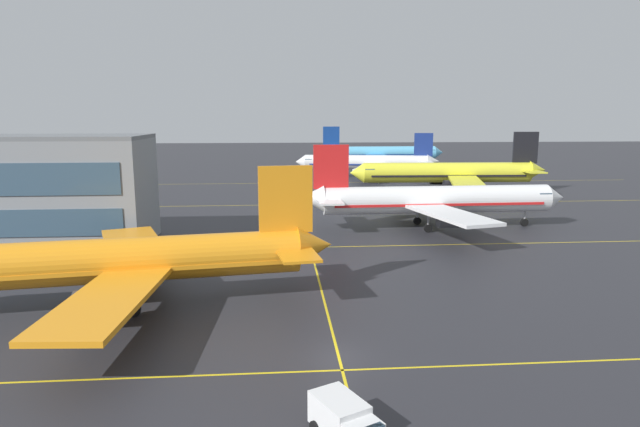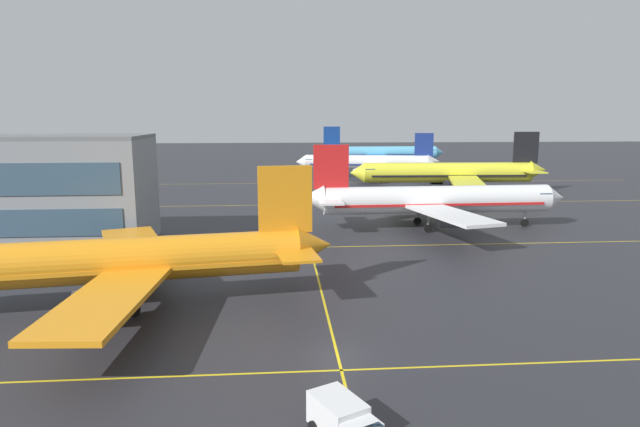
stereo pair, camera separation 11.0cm
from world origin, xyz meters
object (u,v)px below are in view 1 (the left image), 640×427
object	(u,v)px
airliner_front_gate	(117,261)
service_truck_red_van	(345,421)
airliner_far_right_stand	(380,153)
airliner_third_row	(449,173)
airliner_second_row	(433,200)
airliner_far_left_stand	(367,163)

from	to	relation	value
airliner_front_gate	service_truck_red_van	world-z (taller)	airliner_front_gate
airliner_far_right_stand	service_truck_red_van	world-z (taller)	airliner_far_right_stand
airliner_front_gate	airliner_far_right_stand	size ratio (longest dim) A/B	0.91
service_truck_red_van	airliner_far_right_stand	bearing A→B (deg)	78.53
airliner_front_gate	airliner_third_row	bearing A→B (deg)	52.53
airliner_second_row	service_truck_red_van	size ratio (longest dim) A/B	8.60
airliner_second_row	airliner_front_gate	bearing A→B (deg)	-140.14
airliner_far_right_stand	service_truck_red_van	bearing A→B (deg)	-101.47
airliner_front_gate	service_truck_red_van	xyz separation A→B (m)	(16.56, -20.57, -2.80)
airliner_third_row	airliner_far_right_stand	distance (m)	61.94
airliner_third_row	airliner_far_left_stand	world-z (taller)	airliner_third_row
airliner_far_right_stand	airliner_second_row	bearing A→B (deg)	-96.33
airliner_front_gate	airliner_far_right_stand	xyz separation A→B (m)	(46.27, 125.83, 0.38)
airliner_far_left_stand	airliner_front_gate	bearing A→B (deg)	-111.38
airliner_far_right_stand	service_truck_red_van	distance (m)	149.42
airliner_third_row	airliner_far_right_stand	bearing A→B (deg)	92.55
airliner_second_row	airliner_far_right_stand	xyz separation A→B (m)	(10.66, 96.10, 0.25)
airliner_third_row	airliner_second_row	bearing A→B (deg)	-111.41
service_truck_red_van	airliner_far_left_stand	bearing A→B (deg)	79.92
airliner_front_gate	service_truck_red_van	bearing A→B (deg)	-51.16
airliner_far_right_stand	service_truck_red_van	size ratio (longest dim) A/B	9.11
airliner_front_gate	airliner_far_left_stand	world-z (taller)	airliner_far_left_stand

